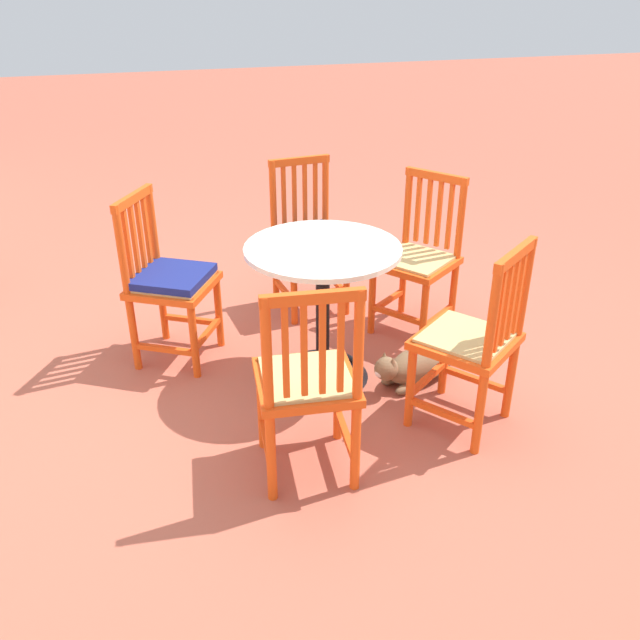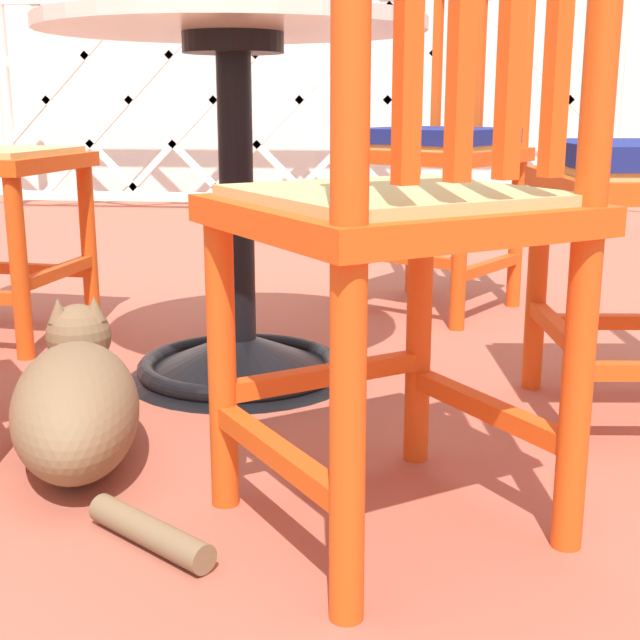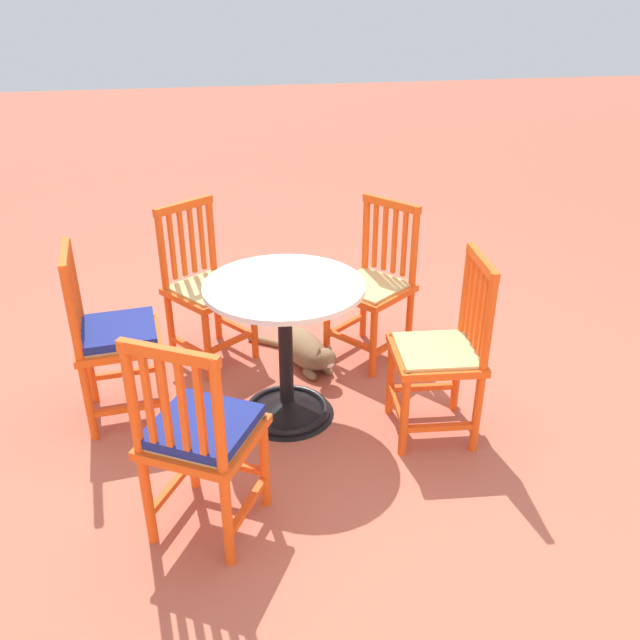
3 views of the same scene
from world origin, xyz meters
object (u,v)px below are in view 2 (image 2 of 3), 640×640
object	(u,v)px
orange_chair_by_planter	(406,215)
tabby_cat	(78,401)
cafe_table	(238,245)
orange_chair_tucked_in	(440,149)

from	to	relation	value
orange_chair_by_planter	tabby_cat	xyz separation A→B (m)	(-0.53, 0.21, -0.34)
cafe_table	orange_chair_tucked_in	world-z (taller)	orange_chair_tucked_in
orange_chair_tucked_in	tabby_cat	size ratio (longest dim) A/B	1.42
orange_chair_by_planter	tabby_cat	distance (m)	0.67
orange_chair_tucked_in	tabby_cat	distance (m)	1.36
tabby_cat	orange_chair_tucked_in	bearing A→B (deg)	62.69
cafe_table	orange_chair_tucked_in	xyz separation A→B (m)	(0.42, 0.71, 0.16)
cafe_table	orange_chair_by_planter	world-z (taller)	orange_chair_by_planter
cafe_table	orange_chair_by_planter	bearing A→B (deg)	-62.02
orange_chair_by_planter	orange_chair_tucked_in	distance (m)	1.38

